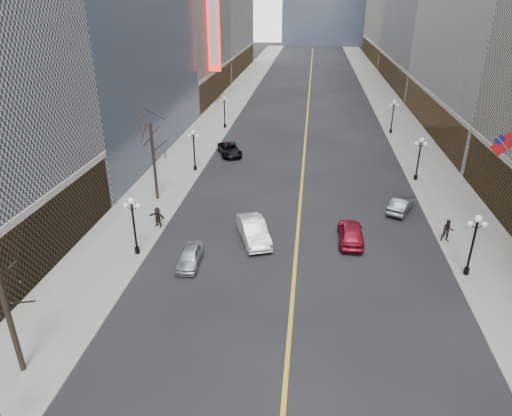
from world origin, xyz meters
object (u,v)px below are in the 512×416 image
(car_nb_mid, at_px, (254,231))
(car_nb_far, at_px, (230,149))
(streetlamp_east_3, at_px, (393,113))
(streetlamp_west_1, at_px, (133,220))
(car_nb_near, at_px, (190,257))
(car_sb_far, at_px, (401,204))
(streetlamp_west_3, at_px, (224,109))
(streetlamp_east_1, at_px, (474,239))
(streetlamp_east_2, at_px, (419,154))
(streetlamp_west_2, at_px, (194,146))
(car_sb_mid, at_px, (351,233))

(car_nb_mid, bearing_deg, car_nb_far, 84.85)
(streetlamp_east_3, relative_size, streetlamp_west_1, 1.00)
(streetlamp_east_3, distance_m, car_nb_near, 41.67)
(car_sb_far, bearing_deg, car_nb_near, 57.25)
(streetlamp_east_3, xyz_separation_m, streetlamp_west_3, (-23.60, 0.00, 0.00))
(streetlamp_east_3, relative_size, car_nb_far, 0.90)
(streetlamp_west_3, distance_m, car_nb_far, 12.43)
(streetlamp_east_3, distance_m, car_sb_far, 26.10)
(streetlamp_east_1, relative_size, streetlamp_east_3, 1.00)
(streetlamp_east_2, bearing_deg, car_nb_near, -135.76)
(streetlamp_east_1, bearing_deg, streetlamp_west_1, 180.00)
(streetlamp_east_2, height_order, streetlamp_west_3, same)
(streetlamp_west_2, bearing_deg, streetlamp_west_1, -90.00)
(car_nb_mid, distance_m, car_sb_mid, 7.64)
(streetlamp_west_3, bearing_deg, streetlamp_east_3, 0.00)
(streetlamp_east_2, xyz_separation_m, car_sb_mid, (-7.63, -14.03, -2.10))
(streetlamp_east_1, relative_size, streetlamp_east_2, 1.00)
(streetlamp_east_3, xyz_separation_m, car_nb_far, (-20.80, -11.91, -2.21))
(car_nb_near, relative_size, car_nb_mid, 0.73)
(streetlamp_east_3, relative_size, car_sb_far, 1.07)
(streetlamp_east_3, distance_m, car_nb_mid, 36.18)
(car_nb_far, xyz_separation_m, car_sb_far, (18.00, -13.95, -0.00))
(streetlamp_west_2, height_order, streetlamp_west_3, same)
(car_nb_far, bearing_deg, car_nb_mid, -96.85)
(streetlamp_east_1, xyz_separation_m, car_nb_mid, (-15.24, 3.25, -2.04))
(streetlamp_west_2, bearing_deg, car_sb_mid, -41.31)
(streetlamp_east_1, xyz_separation_m, streetlamp_east_2, (0.00, 18.00, 0.00))
(streetlamp_west_1, xyz_separation_m, car_nb_near, (4.26, -0.84, -2.25))
(streetlamp_east_1, height_order, streetlamp_east_2, same)
(streetlamp_east_2, relative_size, car_sb_mid, 0.95)
(streetlamp_east_2, bearing_deg, streetlamp_west_3, 142.67)
(streetlamp_west_1, bearing_deg, streetlamp_west_2, 90.00)
(streetlamp_east_3, bearing_deg, streetlamp_west_2, -142.67)
(streetlamp_west_3, distance_m, car_nb_mid, 33.86)
(streetlamp_east_2, relative_size, streetlamp_west_2, 1.00)
(streetlamp_east_1, height_order, car_nb_far, streetlamp_east_1)
(streetlamp_east_2, relative_size, streetlamp_east_3, 1.00)
(streetlamp_west_3, distance_m, car_sb_mid, 35.85)
(streetlamp_west_3, relative_size, car_nb_near, 1.18)
(car_sb_far, bearing_deg, streetlamp_west_3, -27.51)
(streetlamp_west_3, bearing_deg, car_nb_far, -76.76)
(streetlamp_east_2, relative_size, car_nb_mid, 0.87)
(streetlamp_east_2, bearing_deg, car_nb_mid, -135.94)
(streetlamp_east_1, xyz_separation_m, car_sb_far, (-2.80, 10.15, -2.21))
(streetlamp_west_1, height_order, car_sb_mid, streetlamp_west_1)
(streetlamp_east_3, xyz_separation_m, car_sb_far, (-2.80, -25.85, -2.21))
(streetlamp_east_2, bearing_deg, streetlamp_east_1, -90.00)
(streetlamp_east_2, bearing_deg, streetlamp_east_3, 90.00)
(streetlamp_east_1, bearing_deg, car_sb_mid, 152.53)
(car_nb_mid, xyz_separation_m, car_nb_far, (-5.56, 20.84, -0.16))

